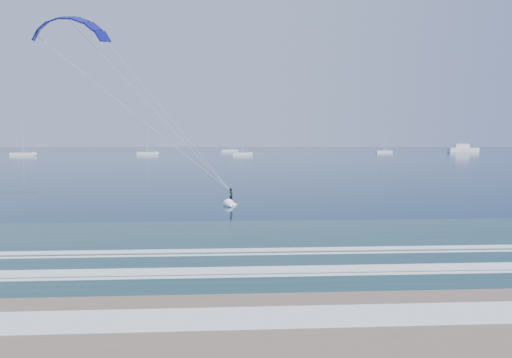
{
  "coord_description": "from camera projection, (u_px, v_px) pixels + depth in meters",
  "views": [
    {
      "loc": [
        -6.03,
        -15.79,
        6.2
      ],
      "look_at": [
        -3.72,
        24.19,
        2.84
      ],
      "focal_mm": 32.0,
      "sensor_mm": 36.0,
      "label": 1
    }
  ],
  "objects": [
    {
      "name": "sailboat_0",
      "position": [
        23.0,
        154.0,
        192.07
      ],
      "size": [
        10.16,
        2.4,
        13.62
      ],
      "color": "white",
      "rests_on": "ground"
    },
    {
      "name": "kitesurfer_rig",
      "position": [
        152.0,
        108.0,
        41.4
      ],
      "size": [
        19.24,
        5.47,
        18.03
      ],
      "color": "yellow",
      "rests_on": "ground"
    },
    {
      "name": "sailboat_2",
      "position": [
        230.0,
        151.0,
        255.69
      ],
      "size": [
        8.77,
        2.4,
        11.82
      ],
      "color": "white",
      "rests_on": "ground"
    },
    {
      "name": "sailboat_3",
      "position": [
        242.0,
        154.0,
        195.15
      ],
      "size": [
        8.09,
        2.4,
        11.31
      ],
      "color": "white",
      "rests_on": "ground"
    },
    {
      "name": "motor_yacht",
      "position": [
        463.0,
        149.0,
        252.64
      ],
      "size": [
        16.44,
        4.38,
        6.6
      ],
      "color": "white",
      "rests_on": "ground"
    },
    {
      "name": "ground",
      "position": [
        396.0,
        312.0,
        16.57
      ],
      "size": [
        900.0,
        900.0,
        0.0
      ],
      "primitive_type": "plane",
      "color": "#072C43",
      "rests_on": "ground"
    },
    {
      "name": "sailboat_4",
      "position": [
        384.0,
        152.0,
        235.67
      ],
      "size": [
        8.05,
        2.4,
        11.08
      ],
      "color": "white",
      "rests_on": "ground"
    },
    {
      "name": "sailboat_1",
      "position": [
        147.0,
        153.0,
        204.29
      ],
      "size": [
        9.11,
        2.4,
        12.46
      ],
      "color": "white",
      "rests_on": "ground"
    }
  ]
}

